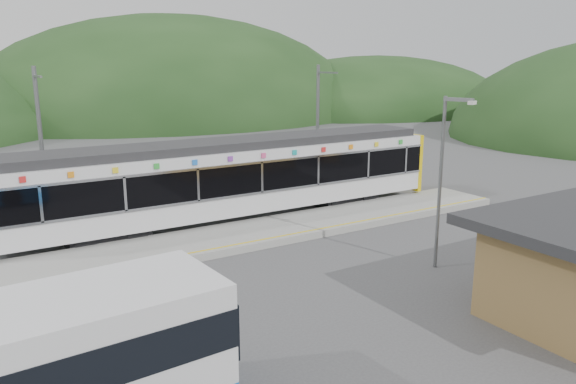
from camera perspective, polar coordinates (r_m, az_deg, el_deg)
ground at (r=20.85m, az=0.55°, el=-7.00°), size 120.00×120.00×0.00m
hills at (r=28.38m, az=5.40°, el=-1.56°), size 146.00×149.00×26.00m
platform at (r=23.51m, az=-3.77°, el=-4.29°), size 26.00×3.20×0.30m
yellow_line at (r=22.37m, az=-2.20°, el=-4.76°), size 26.00×0.10×0.01m
train at (r=25.68m, az=-5.23°, el=1.60°), size 20.44×3.01×3.74m
catenary_mast_west at (r=25.57m, az=-23.73°, el=4.10°), size 0.18×1.80×7.00m
catenary_mast_east at (r=30.78m, az=3.06°, el=6.55°), size 0.18×1.80×7.00m
lamp_post at (r=19.90m, az=15.55°, el=2.33°), size 0.47×1.11×6.05m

